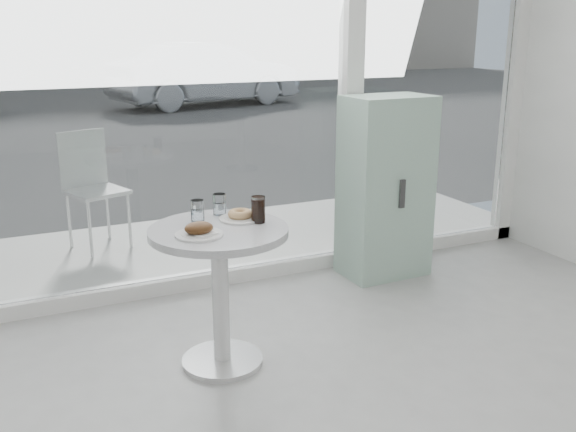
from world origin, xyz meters
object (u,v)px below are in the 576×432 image
patio_chair (91,182)px  water_tumbler_a (197,212)px  mint_cabinet (385,187)px  cola_glass (258,210)px  plate_fritter (200,230)px  main_table (220,268)px  water_tumbler_b (219,205)px  plate_donut (240,216)px  car_silver (205,74)px

patio_chair → water_tumbler_a: (0.26, -2.03, 0.24)m
mint_cabinet → cola_glass: (-1.31, -0.79, 0.18)m
plate_fritter → cola_glass: size_ratio=1.69×
main_table → patio_chair: (-0.32, 2.19, 0.03)m
plate_fritter → water_tumbler_a: 0.25m
water_tumbler_b → cola_glass: cola_glass is taller
main_table → plate_donut: plate_donut is taller
mint_cabinet → cola_glass: bearing=-150.7°
water_tumbler_a → main_table: bearing=-69.4°
patio_chair → cola_glass: 2.26m
main_table → cola_glass: size_ratio=5.47×
mint_cabinet → car_silver: bearing=77.1°
plate_donut → plate_fritter: bearing=-147.9°
car_silver → plate_fritter: 12.59m
patio_chair → plate_donut: bearing=-96.8°
patio_chair → water_tumbler_b: size_ratio=7.99×
patio_chair → mint_cabinet: bearing=-56.5°
water_tumbler_b → patio_chair: bearing=101.9°
mint_cabinet → patio_chair: (-1.86, 1.39, -0.07)m
mint_cabinet → water_tumbler_a: bearing=-160.0°
plate_donut → patio_chair: bearing=102.9°
patio_chair → plate_fritter: size_ratio=3.91×
water_tumbler_a → cola_glass: 0.32m
plate_fritter → water_tumbler_b: size_ratio=2.05×
main_table → car_silver: 12.47m
water_tumbler_b → car_silver: bearing=72.7°
water_tumbler_b → cola_glass: bearing=-59.0°
mint_cabinet → water_tumbler_b: bearing=-160.5°
main_table → patio_chair: 2.21m
mint_cabinet → cola_glass: size_ratio=9.28×
car_silver → water_tumbler_a: car_silver is taller
mint_cabinet → plate_fritter: 1.88m
car_silver → cola_glass: size_ratio=31.75×
plate_fritter → patio_chair: bearing=95.0°
main_table → plate_fritter: bearing=-146.7°
patio_chair → car_silver: size_ratio=0.21×
mint_cabinet → plate_donut: size_ratio=5.80×
patio_chair → water_tumbler_b: patio_chair is taller
patio_chair → water_tumbler_a: bearing=-102.2°
mint_cabinet → plate_fritter: size_ratio=5.49×
water_tumbler_a → water_tumbler_b: (0.15, 0.07, 0.00)m
car_silver → water_tumbler_b: size_ratio=38.39×
plate_fritter → plate_donut: size_ratio=1.06×
water_tumbler_a → mint_cabinet: bearing=21.7°
main_table → cola_glass: bearing=1.6°
plate_fritter → water_tumbler_a: bearing=75.0°
patio_chair → car_silver: 10.53m
mint_cabinet → patio_chair: mint_cabinet is taller
mint_cabinet → water_tumbler_a: (-1.59, -0.63, 0.17)m
mint_cabinet → water_tumbler_a: size_ratio=11.35×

